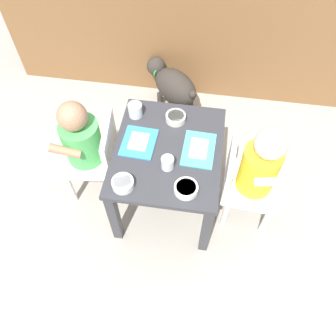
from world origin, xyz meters
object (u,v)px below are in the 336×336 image
(dining_table, at_px, (168,159))
(food_tray_right, at_px, (199,149))
(dog, at_px, (173,84))
(water_cup_left, at_px, (135,111))
(veggie_bowl_far, at_px, (123,183))
(cereal_bowl_right_side, at_px, (176,117))
(food_tray_left, at_px, (139,142))
(veggie_bowl_near, at_px, (186,188))
(water_cup_right, at_px, (168,163))
(seated_child_left, at_px, (84,141))
(seated_child_right, at_px, (257,168))

(dining_table, relative_size, food_tray_right, 2.81)
(dog, relative_size, water_cup_left, 5.57)
(veggie_bowl_far, bearing_deg, cereal_bowl_right_side, 67.39)
(food_tray_right, relative_size, veggie_bowl_far, 2.21)
(veggie_bowl_far, bearing_deg, dog, 84.61)
(food_tray_left, height_order, food_tray_right, same)
(food_tray_left, bearing_deg, cereal_bowl_right_side, 48.16)
(dog, distance_m, veggie_bowl_far, 0.96)
(dining_table, relative_size, food_tray_left, 3.10)
(food_tray_left, relative_size, veggie_bowl_far, 2.01)
(dog, height_order, veggie_bowl_near, veggie_bowl_near)
(dog, relative_size, water_cup_right, 6.41)
(seated_child_left, relative_size, food_tray_right, 3.05)
(dining_table, bearing_deg, water_cup_left, 135.12)
(food_tray_left, distance_m, veggie_bowl_near, 0.34)
(seated_child_right, distance_m, veggie_bowl_near, 0.35)
(food_tray_right, bearing_deg, veggie_bowl_far, -141.21)
(dining_table, height_order, food_tray_left, food_tray_left)
(water_cup_right, height_order, veggie_bowl_far, water_cup_right)
(dog, xyz_separation_m, food_tray_left, (-0.07, -0.68, 0.24))
(seated_child_left, xyz_separation_m, cereal_bowl_right_side, (0.42, 0.17, 0.05))
(water_cup_left, bearing_deg, veggie_bowl_near, -53.07)
(seated_child_right, relative_size, veggie_bowl_near, 6.47)
(food_tray_right, distance_m, water_cup_left, 0.37)
(seated_child_left, distance_m, cereal_bowl_right_side, 0.46)
(water_cup_right, relative_size, veggie_bowl_near, 0.58)
(dog, bearing_deg, veggie_bowl_near, -78.61)
(water_cup_right, bearing_deg, dog, 96.20)
(dog, relative_size, cereal_bowl_right_side, 3.90)
(water_cup_left, bearing_deg, dining_table, -44.88)
(food_tray_right, xyz_separation_m, water_cup_right, (-0.13, -0.11, 0.02))
(water_cup_left, distance_m, veggie_bowl_near, 0.50)
(dining_table, bearing_deg, seated_child_right, -4.29)
(dining_table, xyz_separation_m, dog, (-0.07, 0.70, -0.16))
(dining_table, relative_size, water_cup_right, 9.91)
(seated_child_right, xyz_separation_m, water_cup_right, (-0.40, -0.07, 0.05))
(dining_table, distance_m, food_tray_right, 0.16)
(seated_child_left, relative_size, veggie_bowl_far, 6.76)
(seated_child_left, distance_m, water_cup_right, 0.44)
(seated_child_right, relative_size, water_cup_right, 11.16)
(food_tray_left, xyz_separation_m, water_cup_right, (0.15, -0.11, 0.02))
(food_tray_left, height_order, water_cup_left, water_cup_left)
(seated_child_right, bearing_deg, cereal_bowl_right_side, 151.68)
(dog, bearing_deg, water_cup_right, -83.80)
(dining_table, height_order, dog, dining_table)
(seated_child_right, distance_m, food_tray_left, 0.55)
(veggie_bowl_near, relative_size, cereal_bowl_right_side, 1.05)
(seated_child_left, height_order, veggie_bowl_near, seated_child_left)
(seated_child_left, bearing_deg, veggie_bowl_far, -43.70)
(dog, xyz_separation_m, cereal_bowl_right_side, (0.08, -0.51, 0.25))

